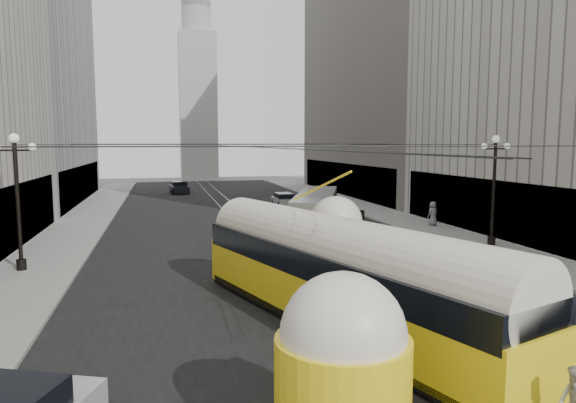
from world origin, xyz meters
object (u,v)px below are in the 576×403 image
streetcar (338,273)px  pedestrian_sidewalk_right (433,214)px  pedestrian_crossing_a (298,356)px  city_bus (316,212)px

streetcar → pedestrian_sidewalk_right: bearing=52.5°
pedestrian_crossing_a → pedestrian_sidewalk_right: size_ratio=1.03×
pedestrian_crossing_a → pedestrian_sidewalk_right: 26.60m
streetcar → city_bus: bearing=75.5°
streetcar → pedestrian_sidewalk_right: size_ratio=9.20×
city_bus → pedestrian_sidewalk_right: 9.19m
streetcar → city_bus: size_ratio=1.39×
pedestrian_crossing_a → pedestrian_sidewalk_right: (15.76, 21.43, 0.12)m
pedestrian_sidewalk_right → pedestrian_crossing_a: bearing=37.4°
pedestrian_crossing_a → pedestrian_sidewalk_right: bearing=-44.3°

